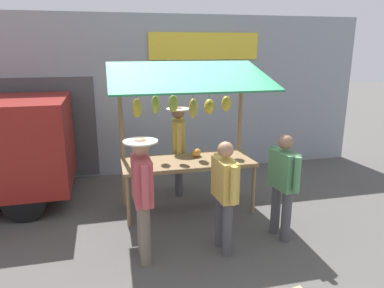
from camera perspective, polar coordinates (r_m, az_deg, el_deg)
The scene contains 7 objects.
ground_plane at distance 6.39m, azimuth -0.63°, elevation -10.20°, with size 40.00×40.00×0.00m, color #514F4C.
street_backdrop at distance 7.99m, azimuth -4.46°, elevation 7.64°, with size 9.00×0.30×3.40m.
market_stall at distance 5.94m, azimuth -0.56°, elevation 3.74°, with size 2.50×1.46×2.50m.
vendor_with_sunhat at distance 6.73m, azimuth -2.17°, elevation 0.20°, with size 0.44×0.71×1.68m.
shopper_with_shopping_bag at distance 4.85m, azimuth 5.18°, elevation -7.28°, with size 0.25×0.67×1.56m.
shopper_with_ponytail at distance 5.33m, azimuth 14.22°, elevation -5.55°, with size 0.29×0.67×1.56m.
shopper_in_grey_tee at distance 4.64m, azimuth -7.89°, elevation -7.18°, with size 0.43×0.71×1.66m.
Camera 1 is at (1.26, 5.64, 2.73)m, focal length 33.70 mm.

